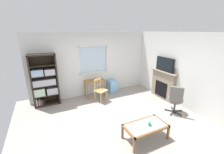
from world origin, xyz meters
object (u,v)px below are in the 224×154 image
(desk_under_window, at_px, (95,83))
(coffee_table, at_px, (146,127))
(bookshelf, at_px, (44,82))
(wooden_chair, at_px, (100,90))
(plastic_drawer_unit, at_px, (112,86))
(office_chair, at_px, (176,98))
(fireplace, at_px, (163,85))
(sippy_cup, at_px, (150,124))
(tv, at_px, (165,64))

(desk_under_window, bearing_deg, coffee_table, -84.77)
(bookshelf, relative_size, desk_under_window, 2.29)
(wooden_chair, relative_size, coffee_table, 0.83)
(wooden_chair, distance_m, plastic_drawer_unit, 1.00)
(office_chair, bearing_deg, fireplace, 64.97)
(fireplace, height_order, sippy_cup, fireplace)
(fireplace, bearing_deg, bookshelf, 161.20)
(desk_under_window, xyz_separation_m, fireplace, (2.45, -1.36, -0.01))
(bookshelf, height_order, wooden_chair, bookshelf)
(bookshelf, distance_m, office_chair, 4.60)
(fireplace, bearing_deg, office_chair, -115.03)
(fireplace, xyz_separation_m, sippy_cup, (-2.09, -1.72, -0.12))
(plastic_drawer_unit, xyz_separation_m, tv, (1.59, -1.41, 1.13))
(bookshelf, xyz_separation_m, desk_under_window, (1.87, -0.11, -0.30))
(coffee_table, bearing_deg, desk_under_window, 95.23)
(coffee_table, bearing_deg, plastic_drawer_unit, 79.64)
(plastic_drawer_unit, distance_m, tv, 2.41)
(office_chair, xyz_separation_m, sippy_cup, (-1.57, -0.60, -0.10))
(fireplace, height_order, coffee_table, fireplace)
(plastic_drawer_unit, distance_m, fireplace, 2.16)
(coffee_table, bearing_deg, tv, 37.78)
(tv, bearing_deg, wooden_chair, 160.55)
(fireplace, distance_m, tv, 0.84)
(plastic_drawer_unit, bearing_deg, office_chair, -66.71)
(sippy_cup, bearing_deg, fireplace, 39.35)
(wooden_chair, distance_m, sippy_cup, 2.58)
(plastic_drawer_unit, bearing_deg, desk_under_window, -176.59)
(wooden_chair, distance_m, fireplace, 2.55)
(desk_under_window, distance_m, coffee_table, 3.05)
(wooden_chair, relative_size, plastic_drawer_unit, 1.57)
(office_chair, height_order, coffee_table, office_chair)
(bookshelf, bearing_deg, plastic_drawer_unit, -1.24)
(wooden_chair, relative_size, office_chair, 0.90)
(plastic_drawer_unit, xyz_separation_m, office_chair, (1.09, -2.52, 0.27))
(fireplace, distance_m, sippy_cup, 2.71)
(desk_under_window, xyz_separation_m, sippy_cup, (0.35, -3.08, -0.13))
(tv, height_order, office_chair, tv)
(tv, xyz_separation_m, coffee_table, (-2.15, -1.67, -1.07))
(office_chair, relative_size, coffee_table, 0.93)
(desk_under_window, bearing_deg, tv, -29.27)
(fireplace, bearing_deg, sippy_cup, -140.65)
(office_chair, bearing_deg, sippy_cup, -159.02)
(desk_under_window, distance_m, fireplace, 2.80)
(coffee_table, bearing_deg, office_chair, 18.57)
(bookshelf, bearing_deg, office_chair, -34.22)
(tv, bearing_deg, coffee_table, -142.22)
(desk_under_window, xyz_separation_m, office_chair, (1.93, -2.47, -0.03))
(wooden_chair, relative_size, fireplace, 0.74)
(office_chair, bearing_deg, desk_under_window, 127.91)
(sippy_cup, bearing_deg, plastic_drawer_unit, 81.15)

